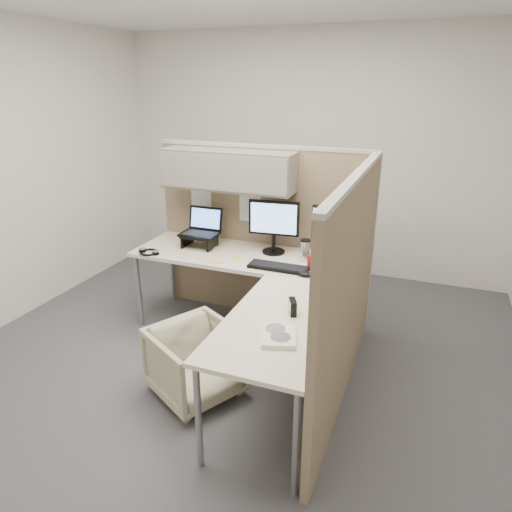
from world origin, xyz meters
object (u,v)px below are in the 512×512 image
(office_chair, at_px, (196,359))
(monitor_left, at_px, (274,223))
(keyboard, at_px, (279,267))
(desk, at_px, (253,281))

(office_chair, bearing_deg, monitor_left, 20.25)
(monitor_left, relative_size, keyboard, 0.95)
(desk, height_order, monitor_left, monitor_left)
(desk, bearing_deg, keyboard, 58.01)
(monitor_left, bearing_deg, office_chair, -105.09)
(office_chair, height_order, keyboard, keyboard)
(monitor_left, bearing_deg, keyboard, -70.20)
(office_chair, height_order, monitor_left, monitor_left)
(desk, xyz_separation_m, office_chair, (-0.21, -0.59, -0.40))
(office_chair, relative_size, keyboard, 1.18)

